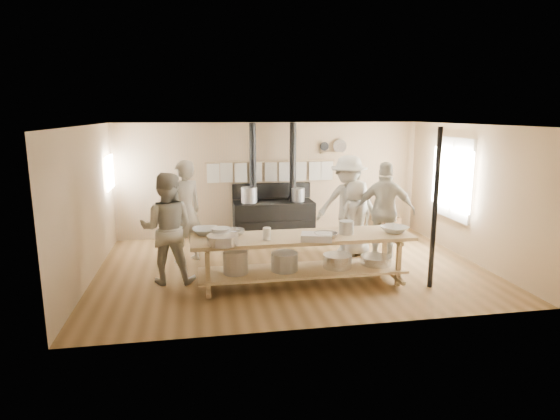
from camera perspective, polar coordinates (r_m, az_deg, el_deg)
The scene contains 24 objects.
ground at distance 8.72m, azimuth 1.42°, elevation -7.02°, with size 7.00×7.00×0.00m, color brown.
room_shell at distance 8.34m, azimuth 1.48°, elevation 3.60°, with size 7.00×7.00×7.00m.
window_right at distance 10.16m, azimuth 20.36°, elevation 3.63°, with size 0.09×1.50×1.65m.
left_opening at distance 10.33m, azimuth -20.03°, elevation 4.34°, with size 0.00×0.90×0.90m.
stove at distance 10.59m, azimuth -0.84°, elevation -0.71°, with size 1.90×0.75×2.60m.
towel_rail at distance 10.69m, azimuth -1.06°, elevation 4.99°, with size 3.00×0.04×0.47m.
back_wall_shelf at distance 11.00m, azimuth 6.52°, elevation 7.49°, with size 0.63×0.14×0.32m.
prep_table at distance 7.72m, azimuth 2.69°, elevation -5.48°, with size 3.60×0.90×0.85m.
support_post at distance 7.83m, azimuth 18.36°, elevation 0.06°, with size 0.08×0.08×2.60m, color black.
cook_far_left at distance 9.01m, azimuth -11.54°, elevation -0.20°, with size 0.71×0.47×1.96m, color beige.
cook_left at distance 7.97m, azimuth -13.61°, elevation -2.19°, with size 0.91×0.71×1.86m, color beige.
cook_center at distance 9.39m, azimuth 9.26°, elevation -0.97°, with size 0.75×0.49×1.53m, color beige.
cook_right at distance 9.18m, azimuth 12.70°, elevation -0.17°, with size 1.12×0.47×1.91m, color beige.
cook_by_window at distance 9.49m, azimuth 8.29°, elevation 0.62°, with size 1.28×0.74×1.99m, color beige.
chair at distance 11.24m, azimuth 13.03°, elevation -1.67°, with size 0.45×0.45×0.87m.
bowl_white_a at distance 7.76m, azimuth -9.01°, elevation -2.58°, with size 0.44×0.44×0.11m, color silver.
bowl_steel_a at distance 7.63m, azimuth -5.54°, elevation -2.76°, with size 0.33×0.33×0.10m, color silver.
bowl_white_b at distance 8.03m, azimuth 13.77°, elevation -2.30°, with size 0.43×0.43×0.11m, color silver.
bowl_steel_b at distance 7.38m, azimuth 5.63°, elevation -3.21°, with size 0.37×0.37×0.12m, color silver.
roasting_pan at distance 7.34m, azimuth 4.48°, elevation -3.30°, with size 0.48×0.32×0.11m, color #B2B2B7.
mixing_bowl_large at distance 7.12m, azimuth -6.99°, elevation -3.64°, with size 0.47×0.47×0.15m, color silver.
bucket_galv at distance 7.76m, azimuth 8.10°, elevation -2.12°, with size 0.24×0.24×0.22m, color gray.
deep_bowl_enamel at distance 7.41m, azimuth -7.18°, elevation -2.89°, with size 0.30×0.30×0.19m, color silver.
pitcher at distance 7.33m, azimuth -1.61°, elevation -2.91°, with size 0.13×0.13×0.20m, color silver.
Camera 1 is at (-1.63, -8.09, 2.80)m, focal length 30.00 mm.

